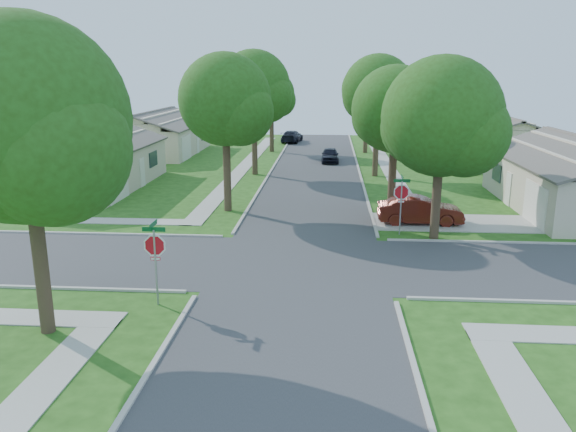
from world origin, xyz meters
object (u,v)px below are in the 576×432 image
at_px(car_curb_east, 330,155).
at_px(tree_e_mid, 379,94).
at_px(tree_e_near, 396,114).
at_px(house_nw_far, 156,138).
at_px(tree_e_far, 368,92).
at_px(house_nw_near, 82,166).
at_px(tree_w_mid, 255,90).
at_px(tree_w_far, 272,96).
at_px(tree_sw_corner, 27,130).
at_px(car_driveway, 420,210).
at_px(stop_sign_sw, 155,249).
at_px(tree_ne_corner, 443,122).
at_px(car_curb_west, 292,136).
at_px(stop_sign_ne, 401,195).
at_px(tree_w_near, 226,104).
at_px(house_ne_far, 496,145).

bearing_deg(car_curb_east, tree_e_mid, -61.84).
distance_m(tree_e_near, house_nw_far, 31.24).
distance_m(tree_e_far, house_nw_near, 28.49).
bearing_deg(tree_w_mid, tree_w_far, 90.05).
xyz_separation_m(tree_sw_corner, house_nw_near, (-8.56, 21.99, -4.75)).
relative_size(tree_e_mid, car_driveway, 2.07).
bearing_deg(tree_w_mid, tree_e_near, -51.95).
xyz_separation_m(tree_e_mid, tree_e_far, (-0.00, 13.00, -0.27)).
bearing_deg(house_nw_near, tree_w_far, 59.18).
bearing_deg(stop_sign_sw, tree_ne_corner, 38.84).
bearing_deg(tree_ne_corner, tree_sw_corner, -140.93).
bearing_deg(car_driveway, house_nw_near, 70.08).
height_order(tree_e_near, car_driveway, tree_e_near).
bearing_deg(car_curb_west, tree_sw_corner, 93.04).
relative_size(stop_sign_sw, car_driveway, 0.67).
bearing_deg(tree_e_near, tree_e_mid, 89.97).
relative_size(tree_w_mid, tree_w_far, 1.19).
xyz_separation_m(tree_w_mid, house_nw_near, (-11.35, -6.01, -4.97)).
bearing_deg(house_nw_near, car_driveway, -20.30).
height_order(stop_sign_ne, car_curb_west, stop_sign_ne).
relative_size(tree_w_mid, car_curb_east, 2.55).
relative_size(tree_ne_corner, car_curb_east, 2.31).
xyz_separation_m(tree_e_near, car_curb_west, (-7.95, 32.96, -4.97)).
bearing_deg(tree_e_mid, tree_e_near, -90.03).
bearing_deg(car_driveway, tree_w_far, 21.80).
height_order(tree_e_far, car_curb_west, tree_e_far).
bearing_deg(car_driveway, tree_w_mid, 37.33).
distance_m(tree_e_far, car_driveway, 27.68).
height_order(tree_w_near, tree_sw_corner, tree_sw_corner).
xyz_separation_m(tree_ne_corner, house_nw_far, (-22.35, 27.79, -4.08)).
height_order(tree_w_near, car_curb_east, tree_w_near).
relative_size(tree_ne_corner, house_ne_far, 0.64).
distance_m(tree_w_near, tree_ne_corner, 12.02).
distance_m(tree_ne_corner, house_nw_near, 25.15).
height_order(house_nw_far, car_driveway, house_nw_far).
xyz_separation_m(tree_sw_corner, house_nw_far, (-8.56, 38.99, -4.75)).
distance_m(tree_e_near, tree_ne_corner, 5.06).
bearing_deg(tree_sw_corner, stop_sign_ne, 43.94).
relative_size(tree_w_mid, house_ne_far, 0.70).
distance_m(stop_sign_ne, tree_w_near, 11.07).
relative_size(house_ne_far, house_nw_far, 1.00).
height_order(car_driveway, car_curb_west, car_driveway).
height_order(house_nw_near, car_curb_west, house_nw_near).
relative_size(tree_e_mid, tree_w_near, 1.03).
bearing_deg(car_curb_west, tree_e_mid, 118.78).
relative_size(tree_w_near, house_ne_far, 0.66).
bearing_deg(tree_e_far, stop_sign_sw, -103.73).
bearing_deg(house_nw_near, tree_ne_corner, -25.77).
distance_m(stop_sign_sw, tree_sw_corner, 5.54).
relative_size(tree_e_near, tree_w_mid, 0.87).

